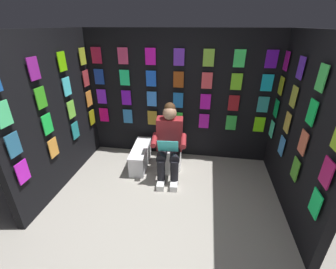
# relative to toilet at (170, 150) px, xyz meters

# --- Properties ---
(ground_plane) EXTENTS (30.00, 30.00, 0.00)m
(ground_plane) POSITION_rel_toilet_xyz_m (-0.06, 1.63, -0.33)
(ground_plane) COLOR #9E998E
(display_wall_back) EXTENTS (3.26, 0.14, 2.19)m
(display_wall_back) POSITION_rel_toilet_xyz_m (-0.06, -0.51, 0.77)
(display_wall_back) COLOR black
(display_wall_back) RESTS_ON ground
(display_wall_left) EXTENTS (0.14, 2.10, 2.19)m
(display_wall_left) POSITION_rel_toilet_xyz_m (-1.69, 0.59, 0.77)
(display_wall_left) COLOR black
(display_wall_left) RESTS_ON ground
(display_wall_right) EXTENTS (0.14, 2.10, 2.19)m
(display_wall_right) POSITION_rel_toilet_xyz_m (1.56, 0.59, 0.77)
(display_wall_right) COLOR black
(display_wall_right) RESTS_ON ground
(toilet) EXTENTS (0.42, 0.57, 0.77)m
(toilet) POSITION_rel_toilet_xyz_m (0.00, 0.00, 0.00)
(toilet) COLOR white
(toilet) RESTS_ON ground
(person_reading) EXTENTS (0.55, 0.71, 1.19)m
(person_reading) POSITION_rel_toilet_xyz_m (-0.02, 0.23, 0.27)
(person_reading) COLOR maroon
(person_reading) RESTS_ON ground
(comic_longbox_near) EXTENTS (0.31, 0.82, 0.35)m
(comic_longbox_near) POSITION_rel_toilet_xyz_m (0.51, 0.04, -0.15)
(comic_longbox_near) COLOR silver
(comic_longbox_near) RESTS_ON ground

